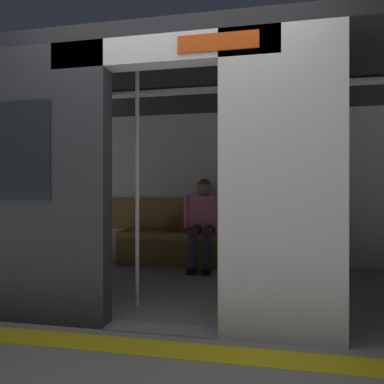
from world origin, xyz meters
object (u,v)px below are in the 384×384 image
object	(u,v)px
train_car	(188,147)
person_seated	(203,217)
grab_pole_far	(220,186)
grab_pole_door	(137,187)
book	(233,232)
bench_seat	(207,241)
handbag	(179,225)

from	to	relation	value
train_car	person_seated	bearing A→B (deg)	-90.23
train_car	grab_pole_far	world-z (taller)	train_car
grab_pole_door	grab_pole_far	distance (m)	0.73
grab_pole_door	train_car	bearing A→B (deg)	-114.37
book	grab_pole_far	size ratio (longest dim) A/B	0.10
train_car	grab_pole_door	xyz separation A→B (m)	(0.32, 0.70, -0.43)
bench_seat	handbag	bearing A→B (deg)	-8.71
person_seated	book	distance (m)	0.44
handbag	grab_pole_door	world-z (taller)	grab_pole_door
person_seated	train_car	bearing A→B (deg)	89.77
grab_pole_far	person_seated	bearing A→B (deg)	-75.82
bench_seat	handbag	size ratio (longest dim) A/B	9.53
train_car	book	world-z (taller)	train_car
book	grab_pole_far	world-z (taller)	grab_pole_far
book	grab_pole_door	size ratio (longest dim) A/B	0.10
person_seated	handbag	world-z (taller)	person_seated
grab_pole_door	grab_pole_far	world-z (taller)	same
handbag	book	bearing A→B (deg)	178.50
bench_seat	grab_pole_door	size ratio (longest dim) A/B	1.17
grab_pole_far	book	bearing A→B (deg)	-89.15
bench_seat	grab_pole_door	bearing A→B (deg)	78.14
train_car	handbag	xyz separation A→B (m)	(0.35, -1.09, -0.94)
train_car	grab_pole_far	xyz separation A→B (m)	(-0.41, 0.63, -0.43)
book	handbag	bearing A→B (deg)	-29.12
bench_seat	book	bearing A→B (deg)	-172.94
grab_pole_far	grab_pole_door	bearing A→B (deg)	5.34
handbag	grab_pole_far	size ratio (longest dim) A/B	0.12
book	grab_pole_door	distance (m)	1.99
book	grab_pole_door	xyz separation A→B (m)	(0.70, 1.77, 0.59)
bench_seat	person_seated	bearing A→B (deg)	50.32
person_seated	handbag	size ratio (longest dim) A/B	4.57
bench_seat	grab_pole_door	distance (m)	1.90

